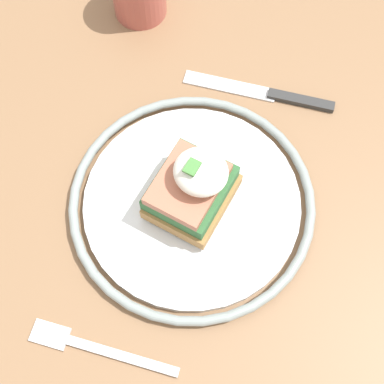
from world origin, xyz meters
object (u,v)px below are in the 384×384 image
(plate, at_px, (192,202))
(sandwich, at_px, (192,187))
(fork, at_px, (96,348))
(knife, at_px, (271,94))

(plate, distance_m, sandwich, 0.04)
(fork, xyz_separation_m, knife, (0.34, -0.02, 0.00))
(plate, height_order, sandwich, sandwich)
(plate, relative_size, sandwich, 3.02)
(sandwich, height_order, knife, sandwich)
(sandwich, xyz_separation_m, fork, (-0.18, 0.01, -0.04))
(knife, bearing_deg, sandwich, 175.42)
(plate, bearing_deg, knife, -4.65)
(sandwich, height_order, fork, sandwich)
(plate, height_order, knife, plate)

